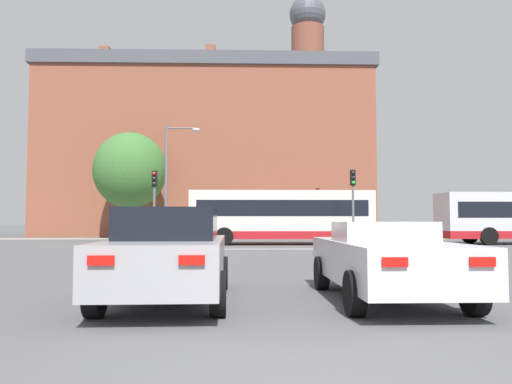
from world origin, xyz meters
The scene contains 12 objects.
stop_line_strip centered at (0.00, 20.06, 0.00)m, with size 7.25×0.30×0.01m, color silver.
far_pavement centered at (0.00, 34.68, 0.01)m, with size 68.06×2.50×0.01m, color #A09B91.
brick_civic_building centered at (-3.81, 44.17, 8.30)m, with size 30.49×11.71×23.63m.
car_saloon_left centered at (-1.81, 4.42, 0.78)m, with size 1.98×4.62×1.54m.
car_roadster_right centered at (1.80, 4.43, 0.69)m, with size 1.94×4.54×1.32m.
bus_crossing_lead centered at (1.61, 24.90, 1.65)m, with size 10.44×2.75×3.07m.
traffic_light_near_left centered at (-5.09, 21.38, 2.63)m, with size 0.26×0.31×3.89m.
traffic_light_near_right centered at (5.04, 21.35, 2.68)m, with size 0.26×0.31×3.97m.
traffic_light_far_right centered at (5.10, 33.63, 2.60)m, with size 0.26×0.31×3.84m.
street_lamp_junction centered at (-4.80, 25.66, 4.31)m, with size 2.09×0.36×7.05m.
pedestrian_waiting centered at (-2.86, 35.44, 1.03)m, with size 0.45×0.34×1.76m.
tree_by_building centered at (-9.39, 34.97, 5.30)m, with size 5.65×5.65×8.28m.
Camera 1 is at (-0.60, -3.96, 1.32)m, focal length 35.00 mm.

